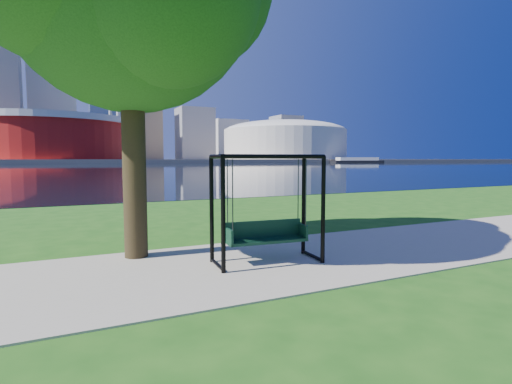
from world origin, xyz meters
TOP-DOWN VIEW (x-y plane):
  - ground at (0.00, 0.00)m, footprint 900.00×900.00m
  - path at (0.00, -0.50)m, footprint 120.00×4.00m
  - river at (0.00, 102.00)m, footprint 900.00×180.00m
  - far_bank at (0.00, 306.00)m, footprint 900.00×228.00m
  - stadium at (-10.00, 235.00)m, footprint 83.00×83.00m
  - arena at (135.00, 235.00)m, footprint 84.00×84.00m
  - skyline at (-4.27, 319.39)m, footprint 392.00×66.00m
  - swing at (-0.24, -0.57)m, footprint 2.20×1.10m
  - barge at (156.64, 184.42)m, footprint 32.69×14.90m

SIDE VIEW (x-z plane):
  - ground at x=0.00m, z-range 0.00..0.00m
  - river at x=0.00m, z-range 0.00..0.02m
  - path at x=0.00m, z-range 0.00..0.03m
  - far_bank at x=0.00m, z-range 0.00..2.00m
  - swing at x=-0.24m, z-range -0.04..2.14m
  - barge at x=156.64m, z-range -0.15..3.01m
  - stadium at x=-10.00m, z-range -1.77..30.23m
  - arena at x=135.00m, z-range 2.59..29.15m
  - skyline at x=-4.27m, z-range -12.36..84.14m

